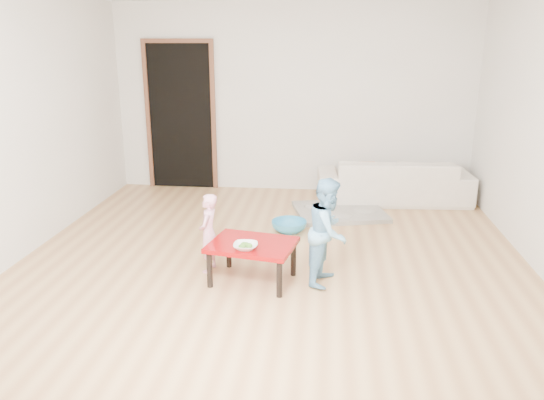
% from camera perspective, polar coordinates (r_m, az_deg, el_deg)
% --- Properties ---
extents(floor, '(5.00, 5.00, 0.01)m').
position_cam_1_polar(floor, '(5.41, 0.23, -5.98)').
color(floor, '#AF7C4B').
rests_on(floor, ground).
extents(back_wall, '(5.00, 0.02, 2.60)m').
position_cam_1_polar(back_wall, '(7.52, 2.23, 10.79)').
color(back_wall, white).
rests_on(back_wall, floor).
extents(left_wall, '(0.02, 5.00, 2.60)m').
position_cam_1_polar(left_wall, '(5.85, -25.13, 7.44)').
color(left_wall, white).
rests_on(left_wall, floor).
extents(doorway, '(1.02, 0.08, 2.11)m').
position_cam_1_polar(doorway, '(7.80, -9.75, 8.75)').
color(doorway, brown).
rests_on(doorway, back_wall).
extents(sofa, '(2.04, 0.91, 0.58)m').
position_cam_1_polar(sofa, '(7.29, 12.91, 2.11)').
color(sofa, beige).
rests_on(sofa, floor).
extents(cushion, '(0.54, 0.49, 0.13)m').
position_cam_1_polar(cushion, '(7.08, 9.37, 3.18)').
color(cushion, orange).
rests_on(cushion, sofa).
extents(red_table, '(0.83, 0.69, 0.37)m').
position_cam_1_polar(red_table, '(4.80, -2.11, -6.68)').
color(red_table, maroon).
rests_on(red_table, floor).
extents(bowl, '(0.21, 0.21, 0.05)m').
position_cam_1_polar(bowl, '(4.58, -2.86, -5.00)').
color(bowl, white).
rests_on(bowl, red_table).
extents(broccoli, '(0.12, 0.12, 0.06)m').
position_cam_1_polar(broccoli, '(4.58, -2.86, -4.97)').
color(broccoli, '#2D5919').
rests_on(broccoli, red_table).
extents(child_pink, '(0.20, 0.29, 0.75)m').
position_cam_1_polar(child_pink, '(4.97, -6.85, -3.55)').
color(child_pink, pink).
rests_on(child_pink, floor).
extents(child_blue, '(0.48, 0.55, 0.96)m').
position_cam_1_polar(child_blue, '(4.70, 6.08, -3.37)').
color(child_blue, '#5AA3D0').
rests_on(child_blue, floor).
extents(basin, '(0.40, 0.40, 0.13)m').
position_cam_1_polar(basin, '(6.04, 1.85, -2.83)').
color(basin, teal).
rests_on(basin, floor).
extents(blanket, '(1.25, 1.12, 0.05)m').
position_cam_1_polar(blanket, '(6.71, 7.28, -1.26)').
color(blanket, '#9F988C').
rests_on(blanket, floor).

